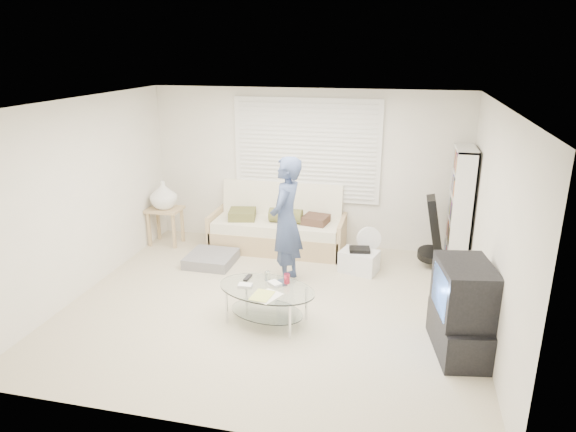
% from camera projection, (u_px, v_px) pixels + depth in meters
% --- Properties ---
extents(ground, '(5.00, 5.00, 0.00)m').
position_uv_depth(ground, '(272.00, 304.00, 6.47)').
color(ground, '#B4A88C').
rests_on(ground, ground).
extents(room_shell, '(5.02, 4.52, 2.51)m').
position_uv_depth(room_shell, '(280.00, 170.00, 6.40)').
color(room_shell, white).
rests_on(room_shell, ground).
extents(window_blinds, '(2.32, 0.08, 1.62)m').
position_uv_depth(window_blinds, '(306.00, 150.00, 8.02)').
color(window_blinds, silver).
rests_on(window_blinds, ground).
extents(futon_sofa, '(2.11, 0.85, 1.03)m').
position_uv_depth(futon_sofa, '(278.00, 228.00, 8.18)').
color(futon_sofa, tan).
rests_on(futon_sofa, ground).
extents(grey_floor_pillow, '(0.68, 0.68, 0.15)m').
position_uv_depth(grey_floor_pillow, '(211.00, 259.00, 7.67)').
color(grey_floor_pillow, slate).
rests_on(grey_floor_pillow, ground).
extents(side_table, '(0.54, 0.43, 1.07)m').
position_uv_depth(side_table, '(164.00, 198.00, 8.23)').
color(side_table, tan).
rests_on(side_table, ground).
extents(bookshelf, '(0.28, 0.75, 1.78)m').
position_uv_depth(bookshelf, '(460.00, 209.00, 7.31)').
color(bookshelf, white).
rests_on(bookshelf, ground).
extents(guitar_case, '(0.39, 0.39, 1.05)m').
position_uv_depth(guitar_case, '(434.00, 237.00, 7.42)').
color(guitar_case, black).
rests_on(guitar_case, ground).
extents(floor_fan, '(0.37, 0.24, 0.60)m').
position_uv_depth(floor_fan, '(369.00, 243.00, 7.54)').
color(floor_fan, white).
rests_on(floor_fan, ground).
extents(storage_bin, '(0.60, 0.49, 0.36)m').
position_uv_depth(storage_bin, '(359.00, 261.00, 7.37)').
color(storage_bin, white).
rests_on(storage_bin, ground).
extents(tv_unit, '(0.64, 0.99, 1.00)m').
position_uv_depth(tv_unit, '(462.00, 310.00, 5.33)').
color(tv_unit, black).
rests_on(tv_unit, ground).
extents(coffee_table, '(1.30, 0.97, 0.56)m').
position_uv_depth(coffee_table, '(267.00, 294.00, 5.96)').
color(coffee_table, silver).
rests_on(coffee_table, ground).
extents(standing_person, '(0.49, 0.69, 1.76)m').
position_uv_depth(standing_person, '(286.00, 221.00, 6.83)').
color(standing_person, navy).
rests_on(standing_person, ground).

